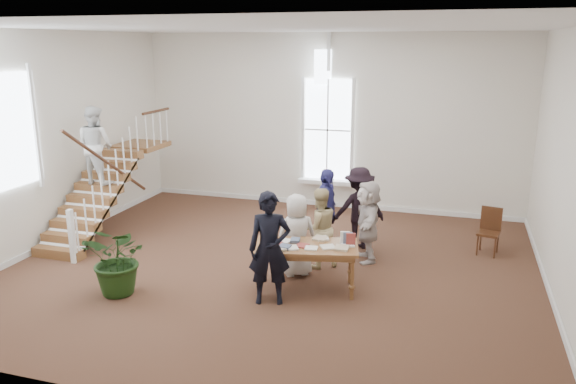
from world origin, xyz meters
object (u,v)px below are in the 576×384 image
(woman_cluster_b, at_px, (359,208))
(woman_cluster_c, at_px, (368,221))
(police_officer, at_px, (270,248))
(woman_cluster_a, at_px, (326,211))
(side_chair, at_px, (490,228))
(library_table, at_px, (306,250))
(elderly_woman, at_px, (297,235))
(person_yellow, at_px, (319,228))
(floor_plant, at_px, (119,259))

(woman_cluster_b, xyz_separation_m, woman_cluster_c, (0.30, -0.65, -0.06))
(woman_cluster_c, bearing_deg, police_officer, -43.97)
(woman_cluster_a, bearing_deg, side_chair, -68.30)
(library_table, bearing_deg, woman_cluster_a, 80.07)
(woman_cluster_c, bearing_deg, elderly_woman, -61.81)
(person_yellow, relative_size, side_chair, 1.63)
(woman_cluster_b, distance_m, floor_plant, 4.95)
(library_table, xyz_separation_m, woman_cluster_b, (0.49, 2.37, 0.13))
(person_yellow, relative_size, woman_cluster_a, 0.89)
(woman_cluster_a, bearing_deg, floor_plant, 141.91)
(woman_cluster_c, bearing_deg, woman_cluster_a, -118.87)
(woman_cluster_c, distance_m, floor_plant, 4.75)
(elderly_woman, bearing_deg, woman_cluster_c, -168.75)
(side_chair, bearing_deg, elderly_woman, -135.66)
(woman_cluster_b, bearing_deg, woman_cluster_a, 9.20)
(person_yellow, height_order, floor_plant, person_yellow)
(elderly_woman, relative_size, person_yellow, 0.99)
(woman_cluster_a, height_order, woman_cluster_c, woman_cluster_a)
(woman_cluster_b, height_order, woman_cluster_c, woman_cluster_b)
(person_yellow, distance_m, woman_cluster_b, 1.39)
(floor_plant, height_order, side_chair, floor_plant)
(floor_plant, bearing_deg, person_yellow, 36.52)
(elderly_woman, bearing_deg, police_officer, 52.15)
(police_officer, bearing_deg, person_yellow, 59.90)
(police_officer, bearing_deg, elderly_woman, 68.20)
(woman_cluster_b, bearing_deg, person_yellow, 39.26)
(woman_cluster_a, relative_size, woman_cluster_b, 1.01)
(elderly_woman, relative_size, woman_cluster_b, 0.89)
(woman_cluster_a, distance_m, side_chair, 3.39)
(woman_cluster_a, distance_m, woman_cluster_c, 0.92)
(elderly_woman, height_order, side_chair, elderly_woman)
(woman_cluster_b, relative_size, woman_cluster_c, 1.07)
(person_yellow, bearing_deg, police_officer, 40.83)
(woman_cluster_a, distance_m, floor_plant, 4.21)
(elderly_woman, relative_size, woman_cluster_c, 0.95)
(side_chair, bearing_deg, person_yellow, -139.74)
(police_officer, relative_size, woman_cluster_c, 1.17)
(elderly_woman, height_order, woman_cluster_b, woman_cluster_b)
(police_officer, xyz_separation_m, woman_cluster_b, (0.94, 3.02, -0.08))
(woman_cluster_b, xyz_separation_m, floor_plant, (-3.52, -3.48, -0.24))
(library_table, xyz_separation_m, person_yellow, (-0.05, 1.10, 0.04))
(police_officer, relative_size, side_chair, 1.97)
(person_yellow, height_order, side_chair, person_yellow)
(woman_cluster_a, distance_m, woman_cluster_b, 0.75)
(elderly_woman, xyz_separation_m, person_yellow, (0.30, 0.50, 0.01))
(library_table, bearing_deg, elderly_woman, 107.15)
(library_table, distance_m, person_yellow, 1.10)
(woman_cluster_a, bearing_deg, woman_cluster_c, -96.66)
(woman_cluster_c, bearing_deg, person_yellow, -69.82)
(woman_cluster_b, distance_m, side_chair, 2.71)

